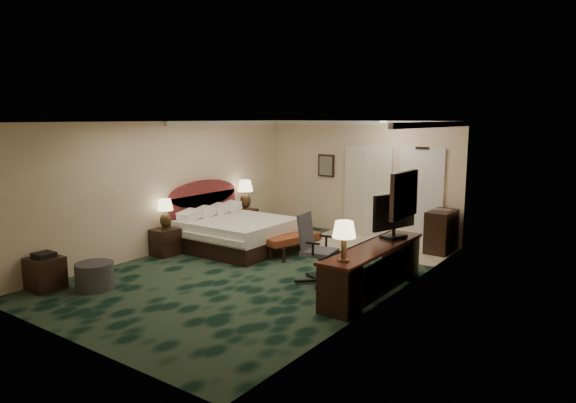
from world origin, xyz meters
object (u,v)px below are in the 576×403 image
Objects in this scene: lamp_near at (165,214)px; minibar at (441,231)px; bed at (238,234)px; ottoman at (95,276)px; nightstand_far at (244,221)px; side_table at (45,273)px; desk at (373,270)px; bed_bench at (292,245)px; desk_chair at (320,249)px; nightstand_near at (165,242)px; lamp_far at (245,195)px; tv at (394,216)px.

minibar is (4.49, 3.46, -0.41)m from lamp_near.
lamp_near reaches higher than minibar.
ottoman is (-0.21, -3.30, -0.11)m from bed.
side_table is (0.02, -5.00, -0.03)m from nightstand_far.
minibar is (0.02, 3.10, 0.06)m from desk.
desk_chair is (1.38, -1.17, 0.38)m from bed_bench.
lamp_far is at bearing 89.02° from nightstand_near.
lamp_far is 4.66m from ottoman.
desk is at bearing 33.80° from side_table.
tv is at bearing 40.14° from ottoman.
lamp_near is at bearing -91.29° from lamp_far.
desk_chair is at bearing 5.18° from nightstand_near.
nightstand_near is at bearing 108.04° from ottoman.
lamp_near is at bearing -90.78° from nightstand_far.
ottoman is (-1.44, -3.57, 0.01)m from bed_bench.
lamp_far is 0.80× the size of minibar.
nightstand_near is 1.01× the size of side_table.
nightstand_far is 4.89m from desk.
minibar is (3.59, 2.28, 0.11)m from bed.
side_table is at bearing -90.02° from lamp_far.
bed_bench is (2.07, -0.99, -0.74)m from lamp_far.
nightstand_near reaches higher than bed_bench.
ottoman is 0.80m from side_table.
side_table is at bearing -89.09° from nightstand_near.
bed_bench is (1.23, 0.27, -0.12)m from bed.
desk_chair is at bearing -31.95° from lamp_far.
bed is 3.31m from ottoman.
nightstand_near is at bearing -90.98° from lamp_far.
ottoman is 1.14× the size of side_table.
nightstand_near is 4.48m from desk.
lamp_far is at bearing 139.63° from desk_chair.
tv is at bearing 5.36° from bed_bench.
desk_chair is at bearing -19.04° from bed.
tv is (4.43, -1.36, 0.20)m from lamp_far.
bed is 2.09× the size of tv.
side_table is 4.51m from desk_chair.
bed is 3.35× the size of ottoman.
lamp_near is 1.13× the size of side_table.
tv is (3.79, 3.20, 0.93)m from ottoman.
bed is at bearing -54.66° from nightstand_far.
nightstand_near is 3.53m from desk_chair.
desk is at bearing 5.08° from nightstand_near.
bed is 4.26m from minibar.
minibar is at bearing 54.76° from bed_bench.
tv is (4.45, -1.33, 0.85)m from nightstand_far.
bed is at bearing 167.02° from desk.
nightstand_near is at bearing -72.85° from lamp_near.
desk_chair is at bearing 39.76° from side_table.
lamp_near is (-0.01, 0.04, 0.58)m from nightstand_near.
nightstand_far is 4.72m from tv.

